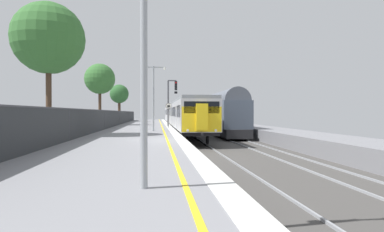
# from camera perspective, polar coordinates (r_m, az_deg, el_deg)

# --- Properties ---
(ground) EXTENTS (17.40, 110.00, 1.21)m
(ground) POSITION_cam_1_polar(r_m,az_deg,el_deg) (18.26, 5.18, -5.93)
(ground) COLOR gray
(commuter_train_at_platform) EXTENTS (2.83, 40.74, 3.81)m
(commuter_train_at_platform) POSITION_cam_1_polar(r_m,az_deg,el_deg) (42.19, -2.03, 0.30)
(commuter_train_at_platform) COLOR #B7B7BC
(commuter_train_at_platform) RESTS_ON ground
(freight_train_adjacent_track) EXTENTS (2.60, 45.49, 4.65)m
(freight_train_adjacent_track) POSITION_cam_1_polar(r_m,az_deg,el_deg) (50.59, 1.85, 0.66)
(freight_train_adjacent_track) COLOR #232326
(freight_train_adjacent_track) RESTS_ON ground
(signal_gantry) EXTENTS (1.10, 0.24, 5.04)m
(signal_gantry) POSITION_cam_1_polar(r_m,az_deg,el_deg) (36.41, -3.70, 3.22)
(signal_gantry) COLOR #47474C
(signal_gantry) RESTS_ON ground
(speed_limit_sign) EXTENTS (0.59, 0.08, 2.39)m
(speed_limit_sign) POSITION_cam_1_polar(r_m,az_deg,el_deg) (32.22, -4.05, 0.70)
(speed_limit_sign) COLOR #59595B
(speed_limit_sign) RESTS_ON ground
(platform_lamp_near) EXTENTS (2.00, 0.20, 5.64)m
(platform_lamp_near) POSITION_cam_1_polar(r_m,az_deg,el_deg) (6.70, -8.30, 16.78)
(platform_lamp_near) COLOR #93999E
(platform_lamp_near) RESTS_ON ground
(platform_lamp_mid) EXTENTS (2.00, 0.20, 5.16)m
(platform_lamp_mid) POSITION_cam_1_polar(r_m,az_deg,el_deg) (26.46, -6.65, 4.07)
(platform_lamp_mid) COLOR #93999E
(platform_lamp_mid) RESTS_ON ground
(platform_back_fence) EXTENTS (0.07, 99.00, 1.70)m
(platform_back_fence) POSITION_cam_1_polar(r_m,az_deg,el_deg) (18.37, -20.41, -1.24)
(platform_back_fence) COLOR #282B2D
(platform_back_fence) RESTS_ON ground
(background_tree_left) EXTENTS (3.57, 3.57, 7.23)m
(background_tree_left) POSITION_cam_1_polar(r_m,az_deg,el_deg) (40.53, -15.68, 6.03)
(background_tree_left) COLOR #473323
(background_tree_left) RESTS_ON ground
(background_tree_centre) EXTENTS (4.49, 4.49, 8.40)m
(background_tree_centre) POSITION_cam_1_polar(r_m,az_deg,el_deg) (23.23, -23.29, 11.91)
(background_tree_centre) COLOR #473323
(background_tree_centre) RESTS_ON ground
(background_tree_right) EXTENTS (3.06, 3.06, 6.09)m
(background_tree_right) POSITION_cam_1_polar(r_m,az_deg,el_deg) (55.48, -12.37, 3.62)
(background_tree_right) COLOR #473323
(background_tree_right) RESTS_ON ground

